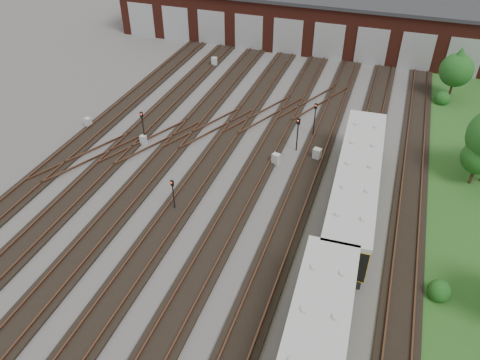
% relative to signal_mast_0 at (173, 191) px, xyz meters
% --- Properties ---
extents(ground, '(120.00, 120.00, 0.00)m').
position_rel_signal_mast_0_xyz_m(ground, '(2.20, -2.36, -1.69)').
color(ground, '#474442').
rests_on(ground, ground).
extents(track_network, '(30.40, 70.00, 0.33)m').
position_rel_signal_mast_0_xyz_m(track_network, '(2.03, -1.77, -1.59)').
color(track_network, black).
rests_on(track_network, ground).
extents(maintenance_shed, '(51.00, 12.50, 6.35)m').
position_rel_signal_mast_0_xyz_m(maintenance_shed, '(2.19, 37.62, 1.51)').
color(maintenance_shed, '#4F1C13').
rests_on(maintenance_shed, ground).
extents(signal_mast_0, '(0.26, 0.24, 2.62)m').
position_rel_signal_mast_0_xyz_m(signal_mast_0, '(0.00, 0.00, 0.00)').
color(signal_mast_0, black).
rests_on(signal_mast_0, ground).
extents(signal_mast_1, '(0.29, 0.28, 3.11)m').
position_rel_signal_mast_0_xyz_m(signal_mast_1, '(-6.42, 7.39, 0.31)').
color(signal_mast_1, black).
rests_on(signal_mast_1, ground).
extents(signal_mast_2, '(0.31, 0.29, 3.13)m').
position_rel_signal_mast_0_xyz_m(signal_mast_2, '(6.49, 10.67, 0.33)').
color(signal_mast_2, black).
rests_on(signal_mast_2, ground).
extents(signal_mast_3, '(0.25, 0.24, 3.25)m').
position_rel_signal_mast_0_xyz_m(signal_mast_3, '(7.36, 13.54, 0.38)').
color(signal_mast_3, black).
rests_on(signal_mast_3, ground).
extents(relay_cabinet_0, '(0.64, 0.56, 0.95)m').
position_rel_signal_mast_0_xyz_m(relay_cabinet_0, '(-12.80, 8.22, -1.22)').
color(relay_cabinet_0, '#B5B8BA').
rests_on(relay_cabinet_0, ground).
extents(relay_cabinet_1, '(0.72, 0.63, 1.04)m').
position_rel_signal_mast_0_xyz_m(relay_cabinet_1, '(-7.00, 25.42, -1.17)').
color(relay_cabinet_1, '#B5B8BA').
rests_on(relay_cabinet_1, ground).
extents(relay_cabinet_2, '(0.52, 0.44, 0.86)m').
position_rel_signal_mast_0_xyz_m(relay_cabinet_2, '(-6.47, 7.21, -1.26)').
color(relay_cabinet_2, '#B5B8BA').
rests_on(relay_cabinet_2, ground).
extents(relay_cabinet_3, '(0.74, 0.65, 1.06)m').
position_rel_signal_mast_0_xyz_m(relay_cabinet_3, '(8.45, 9.83, -1.16)').
color(relay_cabinet_3, '#B5B8BA').
rests_on(relay_cabinet_3, ground).
extents(relay_cabinet_4, '(0.72, 0.66, 1.00)m').
position_rel_signal_mast_0_xyz_m(relay_cabinet_4, '(5.39, 8.03, -1.19)').
color(relay_cabinet_4, '#B5B8BA').
rests_on(relay_cabinet_4, ground).
extents(tree_0, '(3.30, 3.30, 5.47)m').
position_rel_signal_mast_0_xyz_m(tree_0, '(19.08, 25.52, 1.82)').
color(tree_0, '#382419').
rests_on(tree_0, ground).
extents(tree_3, '(2.60, 2.60, 4.31)m').
position_rel_signal_mast_0_xyz_m(tree_3, '(20.49, 10.46, 1.08)').
color(tree_3, '#382419').
rests_on(tree_3, ground).
extents(bush_0, '(1.38, 1.38, 1.38)m').
position_rel_signal_mast_0_xyz_m(bush_0, '(18.20, -2.16, -1.00)').
color(bush_0, '#184A15').
rests_on(bush_0, ground).
extents(bush_1, '(1.55, 1.55, 1.55)m').
position_rel_signal_mast_0_xyz_m(bush_1, '(18.37, 24.13, -0.92)').
color(bush_1, '#184A15').
rests_on(bush_1, ground).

